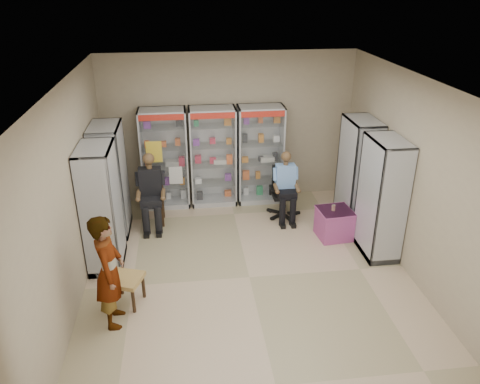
{
  "coord_description": "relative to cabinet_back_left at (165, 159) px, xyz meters",
  "views": [
    {
      "loc": [
        -0.89,
        -6.0,
        4.28
      ],
      "look_at": [
        -0.06,
        0.7,
        1.15
      ],
      "focal_mm": 35.0,
      "sensor_mm": 36.0,
      "label": 1
    }
  ],
  "objects": [
    {
      "name": "floor",
      "position": [
        1.3,
        -2.73,
        -1.0
      ],
      "size": [
        6.0,
        6.0,
        0.0
      ],
      "primitive_type": "plane",
      "color": "tan",
      "rests_on": "ground"
    },
    {
      "name": "room_shell",
      "position": [
        1.3,
        -2.73,
        0.97
      ],
      "size": [
        5.02,
        6.02,
        3.01
      ],
      "color": "tan",
      "rests_on": "ground"
    },
    {
      "name": "cabinet_back_left",
      "position": [
        0.0,
        0.0,
        0.0
      ],
      "size": [
        0.9,
        0.5,
        2.0
      ],
      "primitive_type": "cube",
      "color": "silver",
      "rests_on": "floor"
    },
    {
      "name": "cabinet_back_mid",
      "position": [
        0.95,
        0.0,
        0.0
      ],
      "size": [
        0.9,
        0.5,
        2.0
      ],
      "primitive_type": "cube",
      "color": "#B3B6BB",
      "rests_on": "floor"
    },
    {
      "name": "cabinet_back_right",
      "position": [
        1.9,
        0.0,
        0.0
      ],
      "size": [
        0.9,
        0.5,
        2.0
      ],
      "primitive_type": "cube",
      "color": "#B6B9BD",
      "rests_on": "floor"
    },
    {
      "name": "cabinet_right_far",
      "position": [
        3.53,
        -1.13,
        0.0
      ],
      "size": [
        0.9,
        0.5,
        2.0
      ],
      "primitive_type": "cube",
      "rotation": [
        0.0,
        0.0,
        1.57
      ],
      "color": "#B7BABF",
      "rests_on": "floor"
    },
    {
      "name": "cabinet_right_near",
      "position": [
        3.53,
        -2.23,
        0.0
      ],
      "size": [
        0.9,
        0.5,
        2.0
      ],
      "primitive_type": "cube",
      "rotation": [
        0.0,
        0.0,
        1.57
      ],
      "color": "#B0B3B7",
      "rests_on": "floor"
    },
    {
      "name": "cabinet_left_far",
      "position": [
        -0.93,
        -0.93,
        0.0
      ],
      "size": [
        0.9,
        0.5,
        2.0
      ],
      "primitive_type": "cube",
      "rotation": [
        0.0,
        0.0,
        -1.57
      ],
      "color": "silver",
      "rests_on": "floor"
    },
    {
      "name": "cabinet_left_near",
      "position": [
        -0.93,
        -2.03,
        0.0
      ],
      "size": [
        0.9,
        0.5,
        2.0
      ],
      "primitive_type": "cube",
      "rotation": [
        0.0,
        0.0,
        -1.57
      ],
      "color": "#A8AAAF",
      "rests_on": "floor"
    },
    {
      "name": "wooden_chair",
      "position": [
        -0.25,
        -0.73,
        -0.53
      ],
      "size": [
        0.42,
        0.42,
        0.94
      ],
      "primitive_type": "cube",
      "color": "#302213",
      "rests_on": "floor"
    },
    {
      "name": "seated_customer",
      "position": [
        -0.25,
        -0.78,
        -0.33
      ],
      "size": [
        0.44,
        0.6,
        1.34
      ],
      "primitive_type": null,
      "color": "black",
      "rests_on": "floor"
    },
    {
      "name": "office_chair",
      "position": [
        2.25,
        -0.75,
        -0.5
      ],
      "size": [
        0.54,
        0.54,
        0.99
      ],
      "primitive_type": "cube",
      "rotation": [
        0.0,
        0.0,
        -0.0
      ],
      "color": "black",
      "rests_on": "floor"
    },
    {
      "name": "seated_shopkeeper",
      "position": [
        2.25,
        -0.8,
        -0.37
      ],
      "size": [
        0.42,
        0.58,
        1.27
      ],
      "primitive_type": null,
      "rotation": [
        0.0,
        0.0,
        -0.0
      ],
      "color": "#74B7E5",
      "rests_on": "floor"
    },
    {
      "name": "pink_trunk",
      "position": [
        2.97,
        -1.68,
        -0.73
      ],
      "size": [
        0.61,
        0.59,
        0.54
      ],
      "primitive_type": "cube",
      "rotation": [
        0.0,
        0.0,
        0.09
      ],
      "color": "#A94386",
      "rests_on": "floor"
    },
    {
      "name": "tea_glass",
      "position": [
        2.93,
        -1.68,
        -0.41
      ],
      "size": [
        0.07,
        0.07,
        0.1
      ],
      "primitive_type": "cylinder",
      "color": "#562507",
      "rests_on": "pink_trunk"
    },
    {
      "name": "woven_stool_a",
      "position": [
        3.04,
        -1.44,
        -0.8
      ],
      "size": [
        0.47,
        0.47,
        0.39
      ],
      "primitive_type": "cube",
      "rotation": [
        0.0,
        0.0,
        0.21
      ],
      "color": "#A47D45",
      "rests_on": "floor"
    },
    {
      "name": "woven_stool_b",
      "position": [
        -0.52,
        -3.13,
        -0.78
      ],
      "size": [
        0.55,
        0.55,
        0.43
      ],
      "primitive_type": "cube",
      "rotation": [
        0.0,
        0.0,
        -0.34
      ],
      "color": "olive",
      "rests_on": "floor"
    },
    {
      "name": "standing_man",
      "position": [
        -0.65,
        -3.51,
        -0.2
      ],
      "size": [
        0.39,
        0.59,
        1.61
      ],
      "primitive_type": "imported",
      "rotation": [
        0.0,
        0.0,
        1.58
      ],
      "color": "#9A9B9D",
      "rests_on": "floor"
    }
  ]
}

